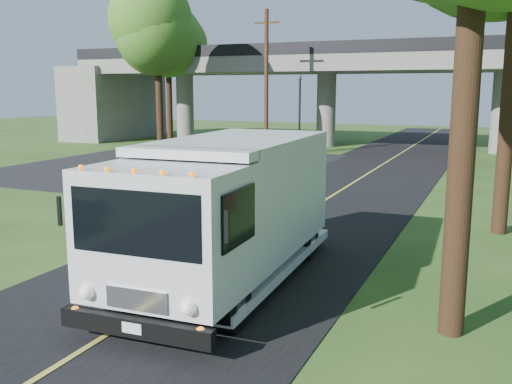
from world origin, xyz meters
The scene contains 12 objects.
ground centered at (0.00, 0.00, 0.00)m, with size 120.00×120.00×0.00m, color #2A4819.
road centered at (0.00, 10.00, 0.01)m, with size 7.00×90.00×0.02m, color black.
parking_lot centered at (-11.00, 18.00, 0.01)m, with size 16.00×18.00×0.01m, color black.
lane_line centered at (0.00, 10.00, 0.03)m, with size 0.12×90.00×0.01m, color gold.
overpass centered at (0.00, 32.00, 4.56)m, with size 54.00×10.00×7.30m.
traffic_signal centered at (-6.00, 26.00, 3.20)m, with size 0.18×0.22×5.20m.
utility_pole centered at (-7.50, 24.00, 4.59)m, with size 1.60×0.26×9.00m.
tree_left_lot centered at (-13.79, 21.84, 7.90)m, with size 5.60×5.50×10.50m.
tree_left_far centered at (-16.79, 27.84, 7.45)m, with size 5.26×5.16×9.89m.
step_van centered at (0.67, 1.83, 1.72)m, with size 3.07×7.65×3.17m.
red_sedan centered at (-7.68, 19.52, 0.72)m, with size 2.03×4.99×1.45m, color #B7100B.
pedestrian centered at (-5.71, 16.87, 0.83)m, with size 0.60×0.40×1.65m, color gray.
Camera 1 is at (6.10, -9.09, 4.27)m, focal length 40.00 mm.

